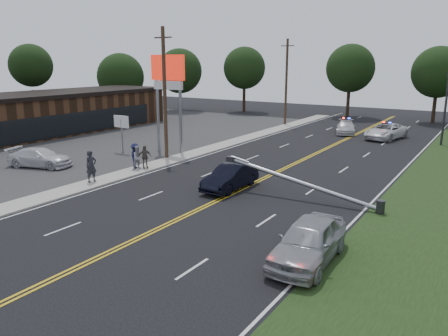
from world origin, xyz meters
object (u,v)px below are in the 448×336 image
Objects in this scene: fallen_streetlight at (308,185)px; utility_pole_far at (286,82)px; bystander_c at (135,156)px; parked_car at (40,157)px; pylon_sign at (168,80)px; emergency_b at (346,127)px; bystander_b at (138,157)px; emergency_a at (386,131)px; bystander_a at (91,166)px; traffic_signal at (446,99)px; crashed_sedan at (230,177)px; utility_pole_mid at (165,94)px; bystander_d at (145,157)px; waiting_sedan at (309,241)px; small_sign at (121,125)px.

utility_pole_far reaches higher than fallen_streetlight.
parked_car is at bearing 87.81° from bystander_c.
pylon_sign is 0.85× the size of fallen_streetlight.
bystander_b is at bearing -124.29° from emergency_b.
emergency_a is 25.54m from bystander_c.
fallen_streetlight is 4.70× the size of bystander_a.
bystander_c is (-12.01, -22.53, 0.25)m from emergency_a.
crashed_sedan is (-8.91, -22.37, -3.48)m from traffic_signal.
utility_pole_mid is 8.98m from bystander_a.
emergency_b is at bearing 15.03° from bystander_d.
bystander_d reaches higher than emergency_a.
parked_car is 7.19m from bystander_c.
crashed_sedan is at bearing 136.22° from waiting_sedan.
bystander_c is at bearing -127.97° from traffic_signal.
utility_pole_far is 26.31m from bystander_b.
emergency_b is (14.16, 26.69, -0.02)m from parked_car.
waiting_sedan is (7.67, -6.69, 0.11)m from crashed_sedan.
emergency_a is at bearing -13.09° from bystander_a.
waiting_sedan is at bearing -92.19° from emergency_b.
emergency_a reaches higher than crashed_sedan.
emergency_a is 4.48m from emergency_b.
emergency_a is at bearing 50.46° from pylon_sign.
waiting_sedan reaches higher than parked_car.
bystander_a is at bearing -85.50° from utility_pole_mid.
fallen_streetlight is at bearing -22.22° from pylon_sign.
traffic_signal is 1.54× the size of emergency_b.
fallen_streetlight is 19.70m from parked_car.
emergency_b is at bearing 5.96° from bystander_b.
traffic_signal reaches higher than parked_car.
crashed_sedan is 10.18m from waiting_sedan.
bystander_d is (-7.10, -23.25, 0.27)m from emergency_b.
parked_car is 6.81m from bystander_a.
bystander_a is 1.22× the size of bystander_d.
traffic_signal is 29.28m from waiting_sedan.
traffic_signal is at bearing 38.90° from small_sign.
fallen_streetlight is 29.54m from utility_pole_far.
fallen_streetlight is at bearing -60.07° from bystander_d.
waiting_sedan is 17.40m from bystander_c.
small_sign is at bearing 44.83° from bystander_a.
parked_car is at bearing 147.97° from bystander_d.
bystander_a is (-16.87, -26.03, -3.09)m from traffic_signal.
fallen_streetlight is at bearing -117.93° from bystander_c.
crashed_sedan is (8.59, -4.38, -4.36)m from utility_pole_mid.
small_sign reaches higher than bystander_d.
emergency_b is 24.32m from bystander_d.
utility_pole_far reaches higher than emergency_b.
waiting_sedan is at bearing -90.20° from bystander_a.
bystander_c is 0.68m from bystander_d.
waiting_sedan is at bearing -27.71° from small_sign.
bystander_a reaches higher than fallen_streetlight.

